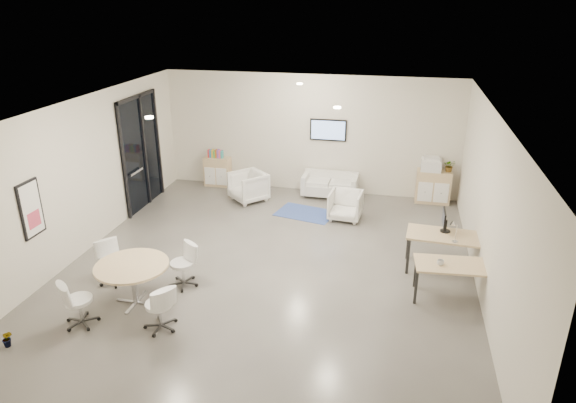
# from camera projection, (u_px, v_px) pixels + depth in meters

# --- Properties ---
(room_shell) EXTENTS (9.60, 10.60, 4.80)m
(room_shell) POSITION_uv_depth(u_px,v_px,m) (268.00, 192.00, 9.80)
(room_shell) COLOR #4F4C48
(room_shell) RESTS_ON ground
(glass_door) EXTENTS (0.09, 1.90, 2.85)m
(glass_door) POSITION_uv_depth(u_px,v_px,m) (141.00, 149.00, 12.89)
(glass_door) COLOR black
(glass_door) RESTS_ON room_shell
(artwork) EXTENTS (0.05, 0.54, 1.04)m
(artwork) POSITION_uv_depth(u_px,v_px,m) (31.00, 209.00, 9.16)
(artwork) COLOR black
(artwork) RESTS_ON room_shell
(wall_tv) EXTENTS (0.98, 0.06, 0.58)m
(wall_tv) POSITION_uv_depth(u_px,v_px,m) (328.00, 130.00, 13.68)
(wall_tv) COLOR black
(wall_tv) RESTS_ON room_shell
(ceiling_spots) EXTENTS (3.14, 4.14, 0.03)m
(ceiling_spots) POSITION_uv_depth(u_px,v_px,m) (268.00, 101.00, 10.00)
(ceiling_spots) COLOR #FFEAC6
(ceiling_spots) RESTS_ON room_shell
(sideboard_left) EXTENTS (0.73, 0.38, 0.83)m
(sideboard_left) POSITION_uv_depth(u_px,v_px,m) (218.00, 172.00, 14.64)
(sideboard_left) COLOR #D9B382
(sideboard_left) RESTS_ON room_shell
(sideboard_right) EXTENTS (0.88, 0.42, 0.88)m
(sideboard_right) POSITION_uv_depth(u_px,v_px,m) (433.00, 187.00, 13.43)
(sideboard_right) COLOR #D9B382
(sideboard_right) RESTS_ON room_shell
(books) EXTENTS (0.43, 0.14, 0.22)m
(books) POSITION_uv_depth(u_px,v_px,m) (216.00, 154.00, 14.46)
(books) COLOR red
(books) RESTS_ON sideboard_left
(printer) EXTENTS (0.53, 0.45, 0.36)m
(printer) POSITION_uv_depth(u_px,v_px,m) (431.00, 164.00, 13.22)
(printer) COLOR white
(printer) RESTS_ON sideboard_right
(loveseat) EXTENTS (1.48, 0.76, 0.55)m
(loveseat) POSITION_uv_depth(u_px,v_px,m) (330.00, 186.00, 13.90)
(loveseat) COLOR silver
(loveseat) RESTS_ON room_shell
(blue_rug) EXTENTS (1.57, 1.22, 0.01)m
(blue_rug) POSITION_uv_depth(u_px,v_px,m) (305.00, 213.00, 12.89)
(blue_rug) COLOR #2E448C
(blue_rug) RESTS_ON room_shell
(armchair_left) EXTENTS (1.14, 1.14, 0.86)m
(armchair_left) POSITION_uv_depth(u_px,v_px,m) (248.00, 185.00, 13.55)
(armchair_left) COLOR silver
(armchair_left) RESTS_ON room_shell
(armchair_right) EXTENTS (0.81, 0.77, 0.78)m
(armchair_right) POSITION_uv_depth(u_px,v_px,m) (345.00, 204.00, 12.43)
(armchair_right) COLOR silver
(armchair_right) RESTS_ON room_shell
(desk_rear) EXTENTS (1.51, 0.84, 0.76)m
(desk_rear) POSITION_uv_depth(u_px,v_px,m) (445.00, 238.00, 10.01)
(desk_rear) COLOR #D9B382
(desk_rear) RESTS_ON room_shell
(desk_front) EXTENTS (1.41, 0.79, 0.71)m
(desk_front) POSITION_uv_depth(u_px,v_px,m) (454.00, 268.00, 9.04)
(desk_front) COLOR #D9B382
(desk_front) RESTS_ON room_shell
(monitor) EXTENTS (0.20, 0.50, 0.44)m
(monitor) POSITION_uv_depth(u_px,v_px,m) (444.00, 220.00, 10.04)
(monitor) COLOR black
(monitor) RESTS_ON desk_rear
(round_table) EXTENTS (1.27, 1.27, 0.78)m
(round_table) POSITION_uv_depth(u_px,v_px,m) (132.00, 269.00, 8.88)
(round_table) COLOR #D9B382
(round_table) RESTS_ON room_shell
(meeting_chairs) EXTENTS (2.33, 2.33, 0.82)m
(meeting_chairs) POSITION_uv_depth(u_px,v_px,m) (134.00, 283.00, 8.99)
(meeting_chairs) COLOR white
(meeting_chairs) RESTS_ON room_shell
(plant_cabinet) EXTENTS (0.32, 0.35, 0.25)m
(plant_cabinet) POSITION_uv_depth(u_px,v_px,m) (450.00, 167.00, 13.14)
(plant_cabinet) COLOR #3F7F3F
(plant_cabinet) RESTS_ON sideboard_right
(plant_floor) EXTENTS (0.23, 0.32, 0.13)m
(plant_floor) POSITION_uv_depth(u_px,v_px,m) (8.00, 343.00, 7.99)
(plant_floor) COLOR #3F7F3F
(plant_floor) RESTS_ON room_shell
(cup) EXTENTS (0.13, 0.11, 0.12)m
(cup) POSITION_uv_depth(u_px,v_px,m) (441.00, 262.00, 8.96)
(cup) COLOR white
(cup) RESTS_ON desk_front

